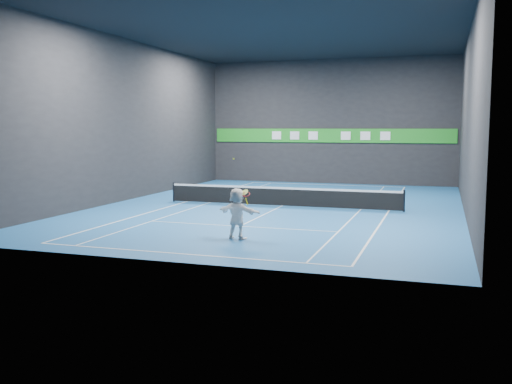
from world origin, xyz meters
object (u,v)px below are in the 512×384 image
(tennis_net, at_px, (281,196))
(tennis_racket, at_px, (246,195))
(tennis_ball, at_px, (234,159))
(player, at_px, (237,214))

(tennis_net, xyz_separation_m, tennis_racket, (1.15, -8.91, 1.10))
(tennis_racket, bearing_deg, tennis_ball, 173.73)
(tennis_net, height_order, tennis_racket, tennis_racket)
(tennis_racket, bearing_deg, tennis_net, 97.34)
(player, bearing_deg, tennis_ball, -18.87)
(player, relative_size, tennis_racket, 3.12)
(tennis_net, bearing_deg, tennis_ball, -85.75)
(player, distance_m, tennis_ball, 2.01)
(player, relative_size, tennis_net, 0.15)
(player, height_order, tennis_racket, player)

